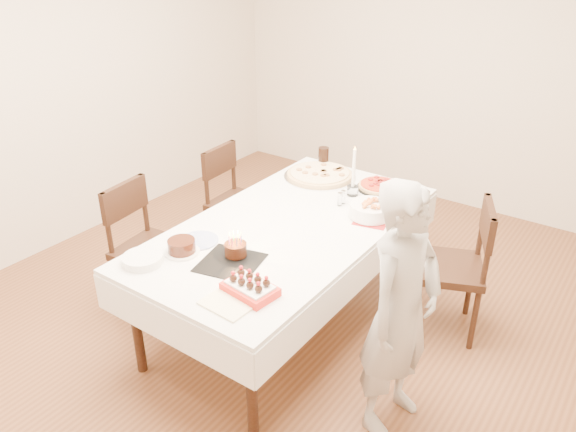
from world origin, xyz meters
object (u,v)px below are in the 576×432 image
Objects in this scene: birthday_cake at (235,244)px; strawberry_box at (250,288)px; chair_right_savory at (447,268)px; chair_left_dessert at (153,251)px; pizza_white at (320,174)px; person at (401,311)px; taper_candle at (354,171)px; chair_left_savory at (241,204)px; layer_cake at (182,247)px; cola_glass at (323,157)px; dining_table at (288,274)px; pizza_pepperoni at (379,186)px; pasta_bowl at (370,210)px.

birthday_cake reaches higher than strawberry_box.
chair_right_savory is 1.98m from chair_left_dessert.
chair_left_dessert reaches higher than pizza_white.
person is 1.34m from taper_candle.
chair_left_dessert reaches higher than strawberry_box.
layer_cake is at bearing 111.51° from chair_left_savory.
chair_right_savory is at bearing 48.62° from birthday_cake.
cola_glass is (-1.32, 1.36, 0.11)m from person.
dining_table is 15.46× the size of birthday_cake.
pizza_pepperoni is (-0.67, 0.30, 0.30)m from chair_right_savory.
person reaches higher than pizza_white.
chair_left_savory reaches higher than birthday_cake.
pizza_pepperoni is 0.47m from pasta_bowl.
person reaches higher than chair_right_savory.
chair_left_dessert is at bearing 100.40° from person.
pasta_bowl reaches higher than pizza_pepperoni.
person reaches higher than taper_candle.
chair_right_savory is 0.66× the size of person.
cola_glass is at bearing 136.95° from chair_right_savory.
chair_right_savory is at bearing 44.78° from layer_cake.
layer_cake is at bearing -91.93° from pizza_white.
birthday_cake is (0.24, -1.27, 0.06)m from pizza_white.
taper_candle reaches higher than chair_right_savory.
pasta_bowl is at bearing 66.00° from birthday_cake.
person is at bearing -49.67° from taper_candle.
chair_right_savory is 4.63× the size of layer_cake.
chair_left_savory is at bearing 131.82° from strawberry_box.
person reaches higher than dining_table.
pasta_bowl is 1.24m from layer_cake.
taper_candle is (0.12, 0.63, 0.56)m from dining_table.
chair_right_savory is at bearing 15.37° from pasta_bowl.
chair_right_savory reaches higher than pizza_white.
cola_glass is 0.75× the size of layer_cake.
strawberry_box is (0.53, -1.51, 0.01)m from pizza_white.
person is 4.41× the size of pizza_pepperoni.
layer_cake is at bearing 150.72° from chair_left_dessert.
pizza_pepperoni is at bearing 110.02° from pasta_bowl.
cola_glass is at bearing 165.67° from pizza_pepperoni.
chair_left_savory is 2.49× the size of taper_candle.
pizza_white and pizza_pepperoni have the same top height.
dining_table is 5.78× the size of taper_candle.
person is 1.43m from pizza_pepperoni.
birthday_cake is at bearing -91.76° from dining_table.
cola_glass reaches higher than pizza_pepperoni.
pasta_bowl is at bearing -69.98° from pizza_pepperoni.
chair_left_savory is 0.71m from pizza_white.
strawberry_box is (0.30, -0.24, -0.05)m from birthday_cake.
chair_left_dessert is 1.83m from person.
chair_right_savory is 1.74× the size of pizza_white.
pasta_bowl is 0.74× the size of taper_candle.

